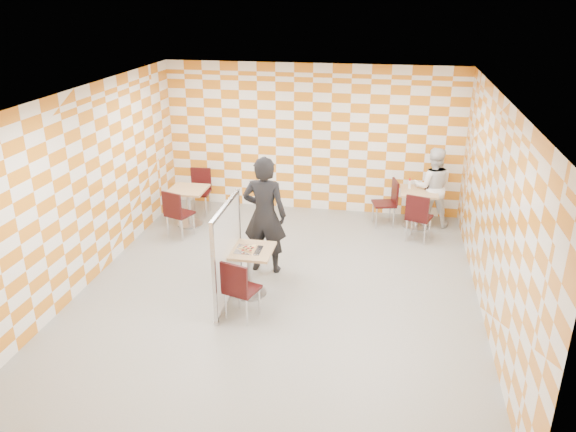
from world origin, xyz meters
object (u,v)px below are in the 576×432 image
object	(u,v)px
main_table	(249,264)
chair_empty_far	(200,187)
sport_bottle	(410,184)
empty_table	(189,200)
second_table	(418,202)
chair_empty_near	(176,211)
man_dark	(265,215)
partition	(227,253)
chair_main_front	(238,286)
chair_second_front	(418,214)
soda_bottle	(427,185)
chair_second_side	(389,199)
man_white	(432,187)

from	to	relation	value
main_table	chair_empty_far	world-z (taller)	chair_empty_far
sport_bottle	empty_table	bearing A→B (deg)	-169.52
second_table	chair_empty_near	size ratio (longest dim) A/B	0.81
man_dark	chair_empty_near	bearing A→B (deg)	-25.02
partition	chair_main_front	bearing A→B (deg)	-59.25
main_table	chair_second_front	world-z (taller)	chair_second_front
main_table	soda_bottle	distance (m)	4.19
chair_second_side	man_white	world-z (taller)	man_white
chair_second_side	chair_empty_near	bearing A→B (deg)	-161.16
sport_bottle	chair_main_front	bearing A→B (deg)	-120.86
chair_second_front	sport_bottle	world-z (taller)	sport_bottle
chair_empty_near	sport_bottle	xyz separation A→B (m)	(4.21, 1.42, 0.29)
second_table	man_dark	distance (m)	3.42
chair_second_front	man_white	distance (m)	0.96
chair_second_side	chair_empty_near	xyz separation A→B (m)	(-3.84, -1.31, 0.00)
chair_second_front	soda_bottle	size ratio (longest dim) A/B	4.02
main_table	chair_second_front	xyz separation A→B (m)	(2.55, 2.39, 0.04)
chair_second_front	chair_empty_far	size ratio (longest dim) A/B	1.00
chair_main_front	main_table	bearing A→B (deg)	92.30
man_white	second_table	bearing A→B (deg)	33.43
man_dark	empty_table	bearing A→B (deg)	-38.61
chair_second_side	man_dark	distance (m)	3.02
chair_empty_near	sport_bottle	size ratio (longest dim) A/B	4.62
partition	sport_bottle	xyz separation A→B (m)	(2.64, 3.47, 0.05)
chair_second_side	chair_empty_far	xyz separation A→B (m)	(-3.83, 0.03, 0.00)
man_white	main_table	bearing A→B (deg)	48.43
man_dark	soda_bottle	size ratio (longest dim) A/B	8.45
chair_empty_far	man_dark	world-z (taller)	man_dark
chair_second_side	soda_bottle	distance (m)	0.76
sport_bottle	soda_bottle	world-z (taller)	soda_bottle
main_table	man_dark	world-z (taller)	man_dark
man_dark	partition	bearing A→B (deg)	75.88
man_white	soda_bottle	size ratio (longest dim) A/B	6.78
chair_second_front	sport_bottle	bearing A→B (deg)	101.15
empty_table	chair_main_front	distance (m)	3.67
chair_second_side	chair_empty_far	world-z (taller)	same
man_dark	man_white	bearing A→B (deg)	-136.74
chair_second_side	partition	xyz separation A→B (m)	(-2.27, -3.35, 0.25)
sport_bottle	soda_bottle	bearing A→B (deg)	-4.13
main_table	soda_bottle	xyz separation A→B (m)	(2.71, 3.17, 0.34)
empty_table	soda_bottle	bearing A→B (deg)	9.45
sport_bottle	chair_second_front	bearing A→B (deg)	-78.85
second_table	man_dark	world-z (taller)	man_dark
empty_table	chair_second_side	xyz separation A→B (m)	(3.84, 0.67, 0.04)
empty_table	chair_second_front	distance (m)	4.36
partition	man_dark	size ratio (longest dim) A/B	0.80
chair_empty_near	chair_empty_far	xyz separation A→B (m)	(0.01, 1.34, 0.00)
man_dark	second_table	bearing A→B (deg)	-136.09
chair_second_front	soda_bottle	bearing A→B (deg)	78.16
man_dark	chair_empty_far	bearing A→B (deg)	-49.03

